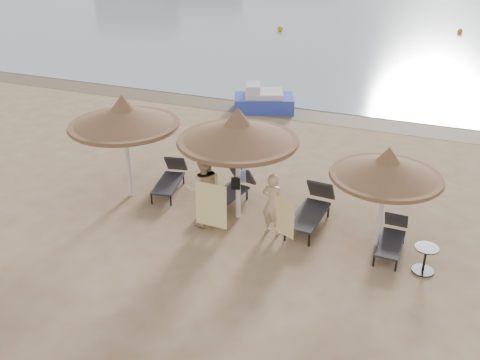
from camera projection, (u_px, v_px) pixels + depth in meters
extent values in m
plane|color=#9E8162|center=(236.00, 242.00, 12.65)|extent=(160.00, 160.00, 0.00)
cube|color=brown|center=(328.00, 117.00, 20.48)|extent=(200.00, 1.60, 0.01)
cylinder|color=silver|center=(128.00, 160.00, 14.31)|extent=(0.12, 0.12, 2.10)
cone|color=brown|center=(123.00, 115.00, 13.75)|extent=(2.90, 2.90, 0.55)
cone|color=brown|center=(122.00, 103.00, 13.60)|extent=(0.70, 0.70, 0.45)
cylinder|color=brown|center=(124.00, 125.00, 13.87)|extent=(2.85, 2.85, 0.10)
cylinder|color=silver|center=(238.00, 179.00, 13.24)|extent=(0.12, 0.12, 2.14)
cone|color=brown|center=(238.00, 130.00, 12.66)|extent=(2.96, 2.96, 0.56)
cone|color=brown|center=(238.00, 117.00, 12.51)|extent=(0.71, 0.71, 0.46)
cylinder|color=brown|center=(238.00, 141.00, 12.78)|extent=(2.90, 2.90, 0.10)
cylinder|color=silver|center=(381.00, 211.00, 12.16)|extent=(0.10, 0.10, 1.81)
cone|color=brown|center=(387.00, 167.00, 11.67)|extent=(2.50, 2.50, 0.47)
cone|color=brown|center=(389.00, 155.00, 11.55)|extent=(0.60, 0.60, 0.39)
cylinder|color=brown|center=(386.00, 176.00, 11.77)|extent=(2.45, 2.45, 0.09)
cylinder|color=black|center=(152.00, 200.00, 14.26)|extent=(0.05, 0.05, 0.26)
cylinder|color=black|center=(171.00, 201.00, 14.18)|extent=(0.05, 0.05, 0.26)
cylinder|color=black|center=(166.00, 178.00, 15.43)|extent=(0.05, 0.05, 0.26)
cylinder|color=black|center=(184.00, 180.00, 15.35)|extent=(0.05, 0.05, 0.26)
cube|color=black|center=(168.00, 183.00, 14.78)|extent=(0.87, 1.51, 0.06)
cube|color=black|center=(176.00, 164.00, 15.41)|extent=(0.66, 0.51, 0.53)
cylinder|color=black|center=(199.00, 212.00, 13.67)|extent=(0.05, 0.05, 0.29)
cylinder|color=black|center=(217.00, 218.00, 13.39)|extent=(0.05, 0.05, 0.29)
cylinder|color=black|center=(229.00, 190.00, 14.76)|extent=(0.05, 0.05, 0.29)
cylinder|color=black|center=(247.00, 195.00, 14.49)|extent=(0.05, 0.05, 0.29)
cube|color=black|center=(224.00, 196.00, 14.04)|extent=(0.90, 1.63, 0.06)
cube|color=black|center=(243.00, 175.00, 14.62)|extent=(0.70, 0.54, 0.58)
cylinder|color=black|center=(285.00, 235.00, 12.66)|extent=(0.05, 0.05, 0.30)
cylinder|color=black|center=(309.00, 241.00, 12.43)|extent=(0.05, 0.05, 0.30)
cylinder|color=black|center=(306.00, 207.00, 13.88)|extent=(0.05, 0.05, 0.30)
cylinder|color=black|center=(328.00, 212.00, 13.65)|extent=(0.05, 0.05, 0.30)
cube|color=black|center=(308.00, 215.00, 13.12)|extent=(0.78, 1.66, 0.06)
cube|color=black|center=(321.00, 190.00, 13.77)|extent=(0.70, 0.50, 0.61)
cylinder|color=black|center=(374.00, 261.00, 11.73)|extent=(0.04, 0.04, 0.24)
cylinder|color=black|center=(396.00, 267.00, 11.56)|extent=(0.04, 0.04, 0.24)
cylinder|color=black|center=(383.00, 235.00, 12.72)|extent=(0.04, 0.04, 0.24)
cylinder|color=black|center=(404.00, 239.00, 12.55)|extent=(0.04, 0.04, 0.24)
cube|color=black|center=(390.00, 243.00, 12.11)|extent=(0.56, 1.30, 0.05)
cube|color=black|center=(396.00, 220.00, 12.64)|extent=(0.54, 0.37, 0.49)
cylinder|color=black|center=(423.00, 270.00, 11.61)|extent=(0.48, 0.48, 0.03)
cylinder|color=black|center=(425.00, 259.00, 11.48)|extent=(0.05, 0.05, 0.58)
cylinder|color=black|center=(427.00, 248.00, 11.34)|extent=(0.51, 0.51, 0.03)
imported|color=#D0AE84|center=(203.00, 184.00, 12.89)|extent=(1.23, 1.07, 2.26)
imported|color=#D0AE84|center=(273.00, 199.00, 12.61)|extent=(0.95, 0.71, 1.85)
cube|color=yellow|center=(211.00, 205.00, 12.63)|extent=(0.82, 0.05, 1.15)
cube|color=yellow|center=(284.00, 217.00, 12.40)|extent=(0.61, 0.34, 0.96)
cube|color=silver|center=(241.00, 176.00, 13.38)|extent=(0.27, 0.18, 0.33)
cube|color=black|center=(236.00, 183.00, 13.12)|extent=(0.22, 0.10, 0.31)
cube|color=#2F41B8|center=(264.00, 103.00, 21.13)|extent=(2.64, 2.11, 0.58)
cube|color=silver|center=(264.00, 94.00, 20.97)|extent=(1.79, 1.61, 0.26)
cube|color=silver|center=(253.00, 88.00, 20.86)|extent=(0.83, 1.07, 0.37)
sphere|color=orange|center=(280.00, 29.00, 35.65)|extent=(0.38, 0.38, 0.38)
sphere|color=orange|center=(460.00, 31.00, 35.00)|extent=(0.35, 0.35, 0.35)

